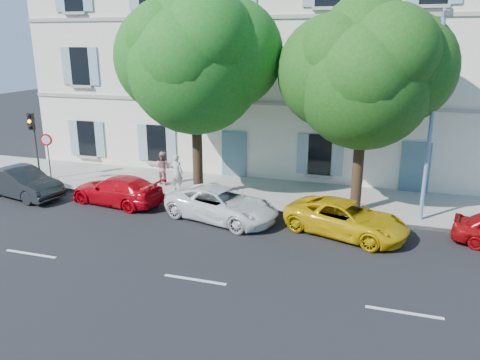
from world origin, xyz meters
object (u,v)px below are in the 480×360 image
(car_white_coupe, at_px, (222,204))
(street_lamp, at_px, (434,108))
(car_dark_sedan, at_px, (22,183))
(pedestrian_a, at_px, (177,172))
(car_red_coupe, at_px, (117,190))
(traffic_light, at_px, (33,132))
(car_yellow_supercar, at_px, (346,218))
(tree_left, at_px, (195,67))
(road_sign, at_px, (47,148))
(pedestrian_b, at_px, (163,168))
(tree_right, at_px, (364,81))

(car_white_coupe, bearing_deg, street_lamp, -61.56)
(car_dark_sedan, relative_size, pedestrian_a, 2.45)
(car_red_coupe, bearing_deg, street_lamp, 105.23)
(car_red_coupe, distance_m, traffic_light, 6.00)
(car_yellow_supercar, height_order, tree_left, tree_left)
(car_white_coupe, xyz_separation_m, pedestrian_a, (-3.17, 2.61, 0.36))
(car_red_coupe, relative_size, street_lamp, 0.56)
(car_white_coupe, bearing_deg, traffic_light, 94.41)
(street_lamp, bearing_deg, tree_left, 178.38)
(car_white_coupe, height_order, street_lamp, street_lamp)
(pedestrian_a, bearing_deg, road_sign, 9.70)
(tree_left, bearing_deg, pedestrian_b, 152.79)
(tree_right, bearing_deg, car_red_coupe, -169.63)
(road_sign, bearing_deg, pedestrian_b, 17.31)
(car_dark_sedan, height_order, tree_left, tree_left)
(traffic_light, bearing_deg, pedestrian_a, 4.97)
(car_dark_sedan, bearing_deg, car_yellow_supercar, -77.47)
(traffic_light, bearing_deg, car_white_coupe, -10.61)
(car_yellow_supercar, height_order, road_sign, road_sign)
(road_sign, bearing_deg, street_lamp, 0.56)
(car_red_coupe, height_order, pedestrian_b, pedestrian_b)
(car_white_coupe, relative_size, road_sign, 1.86)
(tree_right, bearing_deg, car_white_coupe, -155.64)
(street_lamp, bearing_deg, car_white_coupe, -166.58)
(tree_left, xyz_separation_m, road_sign, (-7.63, -0.43, -3.93))
(car_yellow_supercar, height_order, pedestrian_a, pedestrian_a)
(car_red_coupe, relative_size, road_sign, 1.73)
(tree_right, distance_m, street_lamp, 2.74)
(car_dark_sedan, distance_m, tree_right, 15.70)
(car_yellow_supercar, xyz_separation_m, tree_left, (-6.77, 2.16, 5.26))
(car_red_coupe, bearing_deg, car_white_coupe, 94.04)
(tree_left, distance_m, pedestrian_b, 5.59)
(tree_left, height_order, pedestrian_b, tree_left)
(road_sign, height_order, street_lamp, street_lamp)
(traffic_light, xyz_separation_m, pedestrian_a, (7.34, 0.64, -1.61))
(pedestrian_a, bearing_deg, car_yellow_supercar, 162.75)
(street_lamp, bearing_deg, car_yellow_supercar, -145.20)
(car_red_coupe, xyz_separation_m, car_white_coupe, (5.06, -0.44, 0.02))
(car_dark_sedan, height_order, traffic_light, traffic_light)
(car_white_coupe, distance_m, traffic_light, 10.87)
(road_sign, bearing_deg, traffic_light, 162.56)
(car_yellow_supercar, bearing_deg, tree_right, 14.69)
(tree_left, bearing_deg, traffic_light, -179.22)
(car_yellow_supercar, relative_size, tree_right, 0.55)
(tree_left, distance_m, tree_right, 6.96)
(tree_right, distance_m, traffic_light, 15.83)
(tree_left, distance_m, road_sign, 8.60)
(tree_left, bearing_deg, pedestrian_a, 158.10)
(road_sign, height_order, pedestrian_a, road_sign)
(car_red_coupe, height_order, pedestrian_a, pedestrian_a)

